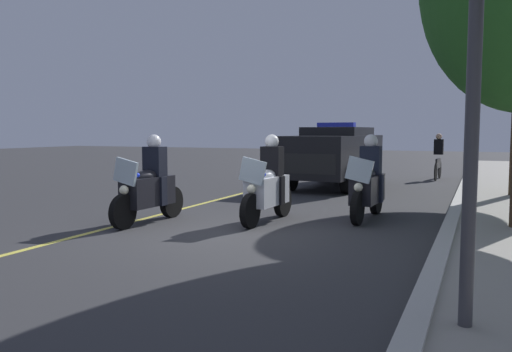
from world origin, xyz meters
name	(u,v)px	position (x,y,z in m)	size (l,w,h in m)	color
ground_plane	(226,233)	(0.00, 0.00, 0.00)	(80.00, 80.00, 0.00)	#333335
curb_strip	(443,247)	(0.00, 3.60, 0.07)	(48.00, 0.24, 0.15)	#B7B5AD
lane_stripe_center	(124,224)	(0.00, -2.19, 0.00)	(48.00, 0.12, 0.01)	#E0D14C
police_motorcycle_lead_left	(149,187)	(-0.31, -1.82, 0.70)	(2.14, 0.59, 1.72)	black
police_motorcycle_lead_right	(268,187)	(-1.35, 0.24, 0.70)	(2.14, 0.59, 1.72)	black
police_motorcycle_trailing	(368,185)	(-2.45, 1.98, 0.70)	(2.14, 0.59, 1.72)	black
police_suv	(335,154)	(-8.09, -0.21, 1.07)	(4.99, 2.27, 2.05)	black
cyclist_background	(438,157)	(-12.06, 2.61, 0.84)	(1.76, 0.33, 1.69)	black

